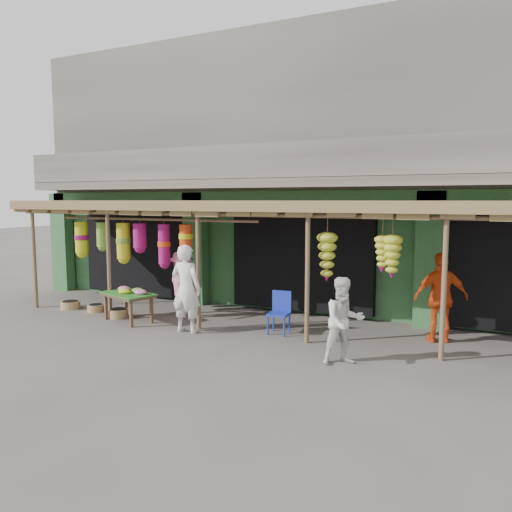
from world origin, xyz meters
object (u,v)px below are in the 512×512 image
at_px(person_right, 344,321).
at_px(blue_chair, 280,310).
at_px(person_vendor, 441,298).
at_px(person_shopper, 182,284).
at_px(person_front, 186,289).
at_px(flower_table, 129,295).

bearing_deg(person_right, blue_chair, 104.38).
height_order(person_right, person_vendor, person_vendor).
distance_m(person_vendor, person_shopper, 5.80).
relative_size(person_front, person_vendor, 1.05).
bearing_deg(person_shopper, person_front, 163.74).
relative_size(blue_chair, person_vendor, 0.50).
bearing_deg(person_shopper, flower_table, 80.15).
xyz_separation_m(flower_table, person_right, (5.31, -0.80, 0.12)).
bearing_deg(person_front, person_vendor, -163.29).
xyz_separation_m(flower_table, person_front, (1.73, -0.24, 0.31)).
relative_size(flower_table, blue_chair, 1.66).
relative_size(person_right, person_shopper, 0.94).
xyz_separation_m(flower_table, person_shopper, (0.88, 0.86, 0.17)).
xyz_separation_m(blue_chair, person_vendor, (3.12, 0.74, 0.40)).
height_order(person_front, person_shopper, person_front).
xyz_separation_m(person_front, person_vendor, (4.93, 1.56, -0.05)).
relative_size(person_front, person_right, 1.25).
bearing_deg(flower_table, person_vendor, 29.26).
bearing_deg(person_front, person_right, 170.13).
height_order(person_front, person_vendor, person_front).
bearing_deg(person_shopper, blue_chair, -149.96).
relative_size(flower_table, person_shopper, 0.92).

